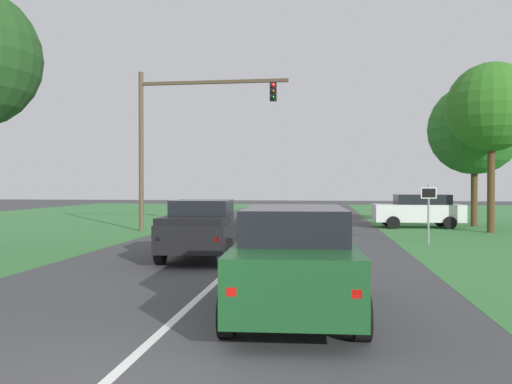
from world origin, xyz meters
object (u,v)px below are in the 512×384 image
Objects in this scene: red_suv_near at (294,258)px; pickup_truck_lead at (203,228)px; oak_tree_right at (492,108)px; extra_tree_1 at (475,129)px; keep_moving_sign at (429,206)px; traffic_light at (178,126)px; crossing_suv_far at (419,210)px.

red_suv_near is 0.98× the size of pickup_truck_lead.
extra_tree_1 is at bearing 85.56° from oak_tree_right.
oak_tree_right is 1.03× the size of extra_tree_1.
pickup_truck_lead is 9.40m from keep_moving_sign.
keep_moving_sign is 0.29× the size of oak_tree_right.
pickup_truck_lead is at bearing -139.09° from oak_tree_right.
oak_tree_right reaches higher than keep_moving_sign.
traffic_light is 15.52m from oak_tree_right.
pickup_truck_lead is at bearing -130.68° from extra_tree_1.
keep_moving_sign is (11.40, -4.12, -3.79)m from traffic_light.
traffic_light reaches higher than red_suv_near.
red_suv_near is at bearing -111.81° from keep_moving_sign.
pickup_truck_lead is 1.07× the size of crossing_suv_far.
keep_moving_sign reaches higher than crossing_suv_far.
oak_tree_right reaches higher than crossing_suv_far.
red_suv_near reaches higher than crossing_suv_far.
traffic_light is (-6.73, 15.80, 4.29)m from red_suv_near.
extra_tree_1 reaches higher than red_suv_near.
oak_tree_right is 1.74× the size of crossing_suv_far.
extra_tree_1 is at bearing 65.17° from keep_moving_sign.
oak_tree_right is at bearing 4.95° from traffic_light.
traffic_light is at bearing 160.12° from keep_moving_sign.
keep_moving_sign is 8.12m from crossing_suv_far.
oak_tree_right reaches higher than red_suv_near.
red_suv_near is 0.62× the size of extra_tree_1.
oak_tree_right is (12.01, 10.41, 5.18)m from pickup_truck_lead.
extra_tree_1 is (12.31, 14.33, 4.54)m from pickup_truck_lead.
pickup_truck_lead is 10.63m from traffic_light.
red_suv_near is 2.12× the size of keep_moving_sign.
extra_tree_1 is (4.34, 9.38, 3.97)m from keep_moving_sign.
traffic_light reaches higher than pickup_truck_lead.
traffic_light is 12.70m from keep_moving_sign.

